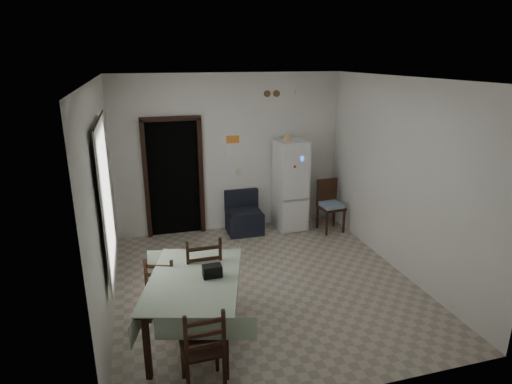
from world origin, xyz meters
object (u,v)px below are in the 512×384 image
object	(u,v)px
fridge	(291,185)
navy_seat	(244,213)
dining_chair_near_head	(202,346)
dining_table	(195,309)
dining_chair_far_right	(202,273)
corner_chair	(331,206)
dining_chair_far_left	(164,286)

from	to	relation	value
fridge	navy_seat	xyz separation A→B (m)	(-0.90, -0.00, -0.47)
navy_seat	dining_chair_near_head	xyz separation A→B (m)	(-1.37, -3.71, 0.10)
navy_seat	dining_table	xyz separation A→B (m)	(-1.33, -2.92, 0.01)
fridge	dining_chair_far_right	bearing A→B (deg)	-134.31
corner_chair	dining_table	distance (m)	3.88
dining_chair_far_left	dining_chair_far_right	bearing A→B (deg)	-161.14
fridge	corner_chair	distance (m)	0.86
navy_seat	dining_table	size ratio (longest dim) A/B	0.51
dining_table	corner_chair	bearing A→B (deg)	57.34
dining_chair_far_right	fridge	bearing A→B (deg)	-131.97
corner_chair	dining_table	size ratio (longest dim) A/B	0.64
fridge	corner_chair	xyz separation A→B (m)	(0.68, -0.36, -0.37)
navy_seat	dining_chair_far_right	distance (m)	2.63
fridge	dining_chair_near_head	xyz separation A→B (m)	(-2.27, -3.71, -0.37)
dining_chair_far_left	dining_chair_near_head	xyz separation A→B (m)	(0.27, -1.35, 0.05)
dining_chair_far_left	navy_seat	bearing A→B (deg)	-105.88
dining_table	dining_chair_near_head	size ratio (longest dim) A/B	1.58
dining_chair_far_right	dining_chair_far_left	bearing A→B (deg)	-1.03
dining_table	dining_chair_near_head	distance (m)	0.79
corner_chair	fridge	bearing A→B (deg)	147.46
corner_chair	dining_chair_far_left	xyz separation A→B (m)	(-3.23, -2.00, -0.05)
navy_seat	dining_table	bearing A→B (deg)	-113.65
dining_chair_near_head	dining_chair_far_left	bearing A→B (deg)	-80.25
fridge	dining_chair_near_head	world-z (taller)	fridge
navy_seat	dining_chair_far_left	world-z (taller)	dining_chair_far_left
navy_seat	corner_chair	xyz separation A→B (m)	(1.59, -0.36, 0.10)
dining_chair_near_head	dining_chair_far_right	bearing A→B (deg)	-100.77
dining_chair_far_right	corner_chair	bearing A→B (deg)	-144.82
fridge	dining_chair_far_left	distance (m)	3.49
corner_chair	dining_chair_near_head	world-z (taller)	corner_chair
dining_chair_far_left	dining_chair_near_head	size ratio (longest dim) A/B	0.90
fridge	dining_chair_far_right	world-z (taller)	fridge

